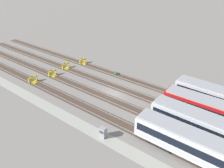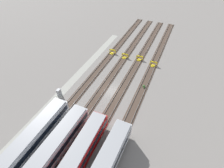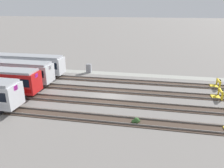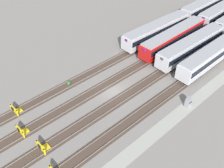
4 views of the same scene
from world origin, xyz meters
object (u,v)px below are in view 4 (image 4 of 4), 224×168
(subway_car_front_row_leftmost, at_px, (206,6))
(bumper_stop_near_inner_track, at_px, (43,147))
(subway_car_front_row_rightmost, at_px, (157,30))
(weed_clump, at_px, (69,83))
(subway_car_front_row_centre, at_px, (212,55))
(bumper_stop_middle_track, at_px, (22,131))
(electrical_cabinet, at_px, (188,102))
(subway_car_front_row_left_inner, at_px, (173,38))
(subway_car_back_row_leftmost, at_px, (222,11))
(bumper_stop_far_inner_track, at_px, (16,110))
(subway_car_back_row_rightmost, at_px, (191,46))

(subway_car_front_row_leftmost, height_order, bumper_stop_near_inner_track, subway_car_front_row_leftmost)
(subway_car_front_row_rightmost, distance_m, bumper_stop_near_inner_track, 34.21)
(subway_car_front_row_leftmost, xyz_separation_m, weed_clump, (-41.75, 0.17, -1.80))
(subway_car_front_row_centre, xyz_separation_m, weed_clump, (-22.69, 13.07, -1.80))
(bumper_stop_middle_track, height_order, electrical_cabinet, electrical_cabinet)
(subway_car_front_row_left_inner, relative_size, weed_clump, 19.60)
(subway_car_front_row_leftmost, distance_m, subway_car_front_row_left_inner, 19.54)
(electrical_cabinet, bearing_deg, bumper_stop_middle_track, 149.61)
(subway_car_back_row_leftmost, relative_size, bumper_stop_far_inner_track, 9.00)
(subway_car_back_row_leftmost, bearing_deg, subway_car_front_row_leftmost, 91.81)
(bumper_stop_near_inner_track, xyz_separation_m, bumper_stop_middle_track, (-0.65, 4.32, 0.00))
(weed_clump, bearing_deg, bumper_stop_far_inner_track, -179.32)
(subway_car_back_row_rightmost, relative_size, electrical_cabinet, 11.28)
(subway_car_front_row_leftmost, distance_m, subway_car_back_row_rightmost, 20.90)
(subway_car_front_row_centre, bearing_deg, subway_car_back_row_rightmost, 90.00)
(weed_clump, bearing_deg, subway_car_front_row_left_inner, -11.12)
(electrical_cabinet, bearing_deg, bumper_stop_near_inner_track, 158.46)
(subway_car_front_row_leftmost, xyz_separation_m, subway_car_back_row_leftmost, (0.14, -4.30, 0.00))
(subway_car_back_row_leftmost, relative_size, bumper_stop_near_inner_track, 9.02)
(bumper_stop_middle_track, xyz_separation_m, bumper_stop_far_inner_track, (1.29, 4.31, 0.00))
(subway_car_front_row_rightmost, xyz_separation_m, bumper_stop_near_inner_track, (-33.07, -8.61, -1.53))
(subway_car_front_row_left_inner, xyz_separation_m, electrical_cabinet, (-12.51, -12.41, -1.24))
(subway_car_front_row_centre, bearing_deg, bumper_stop_far_inner_track, 158.22)
(subway_car_front_row_rightmost, bearing_deg, bumper_stop_middle_track, -172.76)
(subway_car_back_row_leftmost, height_order, subway_car_back_row_rightmost, same)
(subway_car_front_row_centre, relative_size, subway_car_back_row_rightmost, 1.00)
(subway_car_back_row_leftmost, bearing_deg, electrical_cabinet, -158.64)
(subway_car_front_row_leftmost, relative_size, bumper_stop_near_inner_track, 8.99)
(bumper_stop_middle_track, bearing_deg, subway_car_front_row_leftmost, 4.61)
(subway_car_front_row_rightmost, height_order, weed_clump, subway_car_front_row_rightmost)
(subway_car_back_row_rightmost, distance_m, electrical_cabinet, 14.97)
(subway_car_front_row_left_inner, distance_m, weed_clump, 23.19)
(subway_car_front_row_leftmost, xyz_separation_m, subway_car_front_row_centre, (-19.06, -12.90, 0.00))
(subway_car_front_row_left_inner, bearing_deg, subway_car_back_row_leftmost, -0.03)
(electrical_cabinet, distance_m, weed_clump, 19.71)
(subway_car_front_row_rightmost, xyz_separation_m, bumper_stop_far_inner_track, (-32.43, 0.03, -1.53))
(bumper_stop_far_inner_track, bearing_deg, subway_car_back_row_rightmost, -14.91)
(bumper_stop_middle_track, bearing_deg, subway_car_back_row_rightmost, -7.30)
(subway_car_front_row_left_inner, xyz_separation_m, subway_car_front_row_centre, (0.00, -8.61, 0.00))
(subway_car_front_row_left_inner, bearing_deg, bumper_stop_near_inner_track, -172.60)
(subway_car_front_row_left_inner, relative_size, subway_car_front_row_rightmost, 1.00)
(subway_car_back_row_leftmost, xyz_separation_m, subway_car_back_row_rightmost, (-19.20, -4.28, 0.00))
(subway_car_front_row_rightmost, bearing_deg, subway_car_front_row_left_inner, -90.00)
(bumper_stop_far_inner_track, distance_m, weed_clump, 9.74)
(subway_car_back_row_rightmost, xyz_separation_m, weed_clump, (-22.69, 8.75, -1.80))
(subway_car_back_row_leftmost, relative_size, bumper_stop_middle_track, 9.00)
(subway_car_front_row_leftmost, relative_size, subway_car_front_row_left_inner, 1.00)
(subway_car_front_row_left_inner, height_order, electrical_cabinet, subway_car_front_row_left_inner)
(electrical_cabinet, bearing_deg, subway_car_front_row_left_inner, 44.76)
(subway_car_front_row_left_inner, xyz_separation_m, bumper_stop_far_inner_track, (-32.43, 4.34, -1.53))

